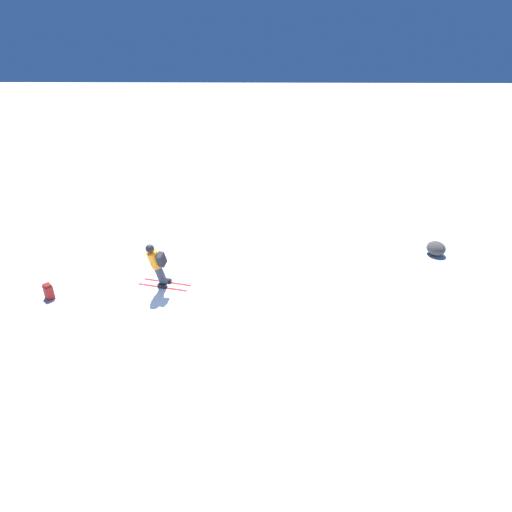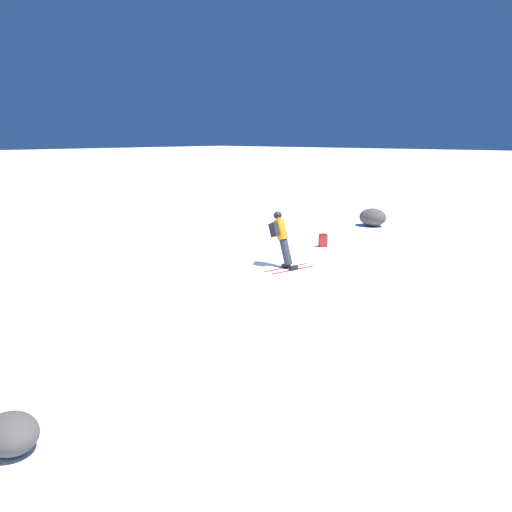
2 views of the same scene
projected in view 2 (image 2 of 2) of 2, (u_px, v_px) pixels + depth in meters
name	position (u px, v px, depth m)	size (l,w,h in m)	color
ground_plane	(271.00, 265.00, 16.28)	(300.00, 300.00, 0.00)	white
skier	(282.00, 236.00, 15.85)	(1.57, 1.82, 1.81)	red
spare_backpack	(323.00, 240.00, 18.90)	(0.36, 0.37, 0.50)	#AD231E
exposed_boulder_0	(11.00, 433.00, 6.59)	(0.80, 0.68, 0.52)	#4C4742
exposed_boulder_1	(373.00, 217.00, 23.24)	(1.28, 1.09, 0.83)	#4C4742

